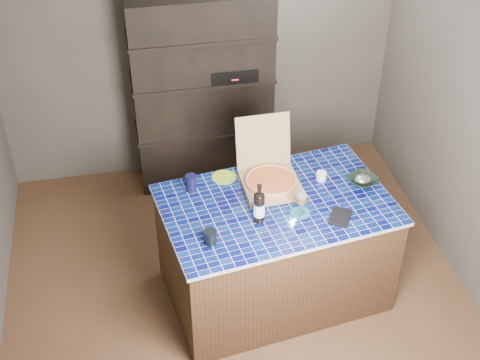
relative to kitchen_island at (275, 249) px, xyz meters
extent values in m
plane|color=brown|center=(-0.28, 0.05, -0.44)|extent=(3.50, 3.50, 0.00)
plane|color=#535048|center=(-0.28, 1.80, 0.81)|extent=(3.50, 0.00, 3.50)
plane|color=#535048|center=(1.47, 0.05, 0.81)|extent=(0.00, 3.50, 3.50)
cube|color=black|center=(-0.28, 1.58, 0.46)|extent=(1.20, 0.40, 1.80)
cube|color=black|center=(-0.03, 1.53, 0.69)|extent=(0.40, 0.32, 0.12)
cube|color=#44261A|center=(0.00, 0.00, -0.02)|extent=(1.67, 1.18, 0.84)
cube|color=#040847|center=(0.00, 0.00, 0.42)|extent=(1.72, 1.23, 0.03)
cube|color=#9A694F|center=(0.00, 0.18, 0.46)|extent=(0.42, 0.42, 0.05)
cube|color=#9A694F|center=(-0.01, 0.43, 0.68)|extent=(0.41, 0.11, 0.40)
cylinder|color=#B77C4C|center=(0.00, 0.18, 0.49)|extent=(0.37, 0.37, 0.01)
cylinder|color=maroon|center=(0.00, 0.18, 0.50)|extent=(0.33, 0.33, 0.01)
torus|color=#B77C4C|center=(0.00, 0.18, 0.50)|extent=(0.38, 0.38, 0.02)
cylinder|color=black|center=(-0.16, -0.15, 0.54)|extent=(0.07, 0.07, 0.21)
ellipsoid|color=black|center=(-0.16, -0.15, 0.64)|extent=(0.07, 0.07, 0.04)
cylinder|color=black|center=(-0.16, -0.15, 0.69)|extent=(0.03, 0.03, 0.08)
cylinder|color=white|center=(-0.16, -0.15, 0.53)|extent=(0.08, 0.08, 0.09)
cylinder|color=#4280E0|center=(-0.16, -0.15, 0.50)|extent=(0.08, 0.08, 0.01)
cylinder|color=#4280E0|center=(-0.16, -0.15, 0.58)|extent=(0.08, 0.08, 0.01)
cylinder|color=#165F75|center=(0.13, -0.14, 0.44)|extent=(0.14, 0.14, 0.01)
cylinder|color=white|center=(0.13, -0.14, 0.44)|extent=(0.07, 0.07, 0.01)
cylinder|color=white|center=(0.13, -0.14, 0.48)|extent=(0.01, 0.01, 0.08)
ellipsoid|color=white|center=(0.13, -0.14, 0.57)|extent=(0.08, 0.08, 0.11)
cylinder|color=#B97A1D|center=(0.13, -0.14, 0.56)|extent=(0.07, 0.07, 0.05)
cylinder|color=white|center=(0.13, -0.14, 0.59)|extent=(0.07, 0.07, 0.02)
cylinder|color=black|center=(-0.52, -0.31, 0.48)|extent=(0.09, 0.09, 0.10)
cube|color=black|center=(0.39, -0.24, 0.44)|extent=(0.21, 0.23, 0.01)
imported|color=black|center=(0.66, 0.10, 0.46)|extent=(0.28, 0.28, 0.05)
ellipsoid|color=#B9BAC5|center=(0.66, 0.10, 0.48)|extent=(0.13, 0.11, 0.06)
cylinder|color=white|center=(0.38, 0.21, 0.47)|extent=(0.07, 0.07, 0.06)
cylinder|color=black|center=(-0.56, 0.27, 0.50)|extent=(0.08, 0.08, 0.13)
cylinder|color=#8BA824|center=(-0.31, 0.37, 0.44)|extent=(0.18, 0.18, 0.01)
camera|label=1|loc=(-0.95, -3.49, 3.38)|focal=50.00mm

